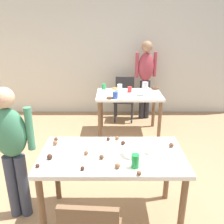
% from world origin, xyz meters
% --- Properties ---
extents(ground_plane, '(6.40, 6.40, 0.00)m').
position_xyz_m(ground_plane, '(0.00, 0.00, 0.00)').
color(ground_plane, '#9E7A56').
extents(wall_back, '(6.40, 0.10, 2.60)m').
position_xyz_m(wall_back, '(0.00, 3.20, 1.30)').
color(wall_back, beige).
rests_on(wall_back, ground_plane).
extents(dining_table_near, '(1.35, 0.72, 0.75)m').
position_xyz_m(dining_table_near, '(0.12, -0.04, 0.65)').
color(dining_table_near, silver).
rests_on(dining_table_near, ground_plane).
extents(dining_table_far, '(1.12, 0.74, 0.75)m').
position_xyz_m(dining_table_far, '(0.42, 2.02, 0.64)').
color(dining_table_far, white).
rests_on(dining_table_far, ground_plane).
extents(chair_far_table, '(0.44, 0.44, 0.87)m').
position_xyz_m(chair_far_table, '(0.37, 2.75, 0.50)').
color(chair_far_table, '#2D2D33').
rests_on(chair_far_table, ground_plane).
extents(person_girl_near, '(0.45, 0.22, 1.38)m').
position_xyz_m(person_girl_near, '(-0.83, 0.01, 0.82)').
color(person_girl_near, '#383D4C').
rests_on(person_girl_near, ground_plane).
extents(person_adult_far, '(0.45, 0.27, 1.58)m').
position_xyz_m(person_adult_far, '(0.79, 2.77, 0.96)').
color(person_adult_far, '#28282D').
rests_on(person_adult_far, ground_plane).
extents(mixing_bowl, '(0.19, 0.19, 0.08)m').
position_xyz_m(mixing_bowl, '(0.31, -0.06, 0.79)').
color(mixing_bowl, white).
rests_on(mixing_bowl, dining_table_near).
extents(soda_can, '(0.07, 0.07, 0.12)m').
position_xyz_m(soda_can, '(0.32, -0.26, 0.81)').
color(soda_can, '#198438').
rests_on(soda_can, dining_table_near).
extents(fork_near, '(0.17, 0.02, 0.01)m').
position_xyz_m(fork_near, '(-0.27, -0.14, 0.75)').
color(fork_near, silver).
rests_on(fork_near, dining_table_near).
extents(cup_near_0, '(0.08, 0.08, 0.11)m').
position_xyz_m(cup_near_0, '(0.49, -0.02, 0.80)').
color(cup_near_0, white).
rests_on(cup_near_0, dining_table_near).
extents(cake_ball_0, '(0.05, 0.05, 0.05)m').
position_xyz_m(cake_ball_0, '(0.31, 0.10, 0.78)').
color(cake_ball_0, brown).
rests_on(cake_ball_0, dining_table_near).
extents(cake_ball_1, '(0.04, 0.04, 0.04)m').
position_xyz_m(cake_ball_1, '(0.03, -0.13, 0.77)').
color(cake_ball_1, brown).
rests_on(cake_ball_1, dining_table_near).
extents(cake_ball_2, '(0.05, 0.05, 0.05)m').
position_xyz_m(cake_ball_2, '(0.17, -0.28, 0.77)').
color(cake_ball_2, brown).
rests_on(cake_ball_2, dining_table_near).
extents(cake_ball_3, '(0.04, 0.04, 0.04)m').
position_xyz_m(cake_ball_3, '(-0.13, -0.31, 0.77)').
color(cake_ball_3, '#3D2319').
rests_on(cake_ball_3, dining_table_near).
extents(cake_ball_4, '(0.04, 0.04, 0.04)m').
position_xyz_m(cake_ball_4, '(-0.51, -0.27, 0.77)').
color(cake_ball_4, '#3D2319').
rests_on(cake_ball_4, dining_table_near).
extents(cake_ball_5, '(0.05, 0.05, 0.05)m').
position_xyz_m(cake_ball_5, '(0.71, 0.09, 0.77)').
color(cake_ball_5, brown).
rests_on(cake_ball_5, dining_table_near).
extents(cake_ball_6, '(0.04, 0.04, 0.04)m').
position_xyz_m(cake_ball_6, '(0.34, -0.38, 0.77)').
color(cake_ball_6, brown).
rests_on(cake_ball_6, dining_table_near).
extents(cake_ball_7, '(0.04, 0.04, 0.04)m').
position_xyz_m(cake_ball_7, '(0.17, 0.25, 0.77)').
color(cake_ball_7, brown).
rests_on(cake_ball_7, dining_table_near).
extents(cake_ball_8, '(0.04, 0.04, 0.04)m').
position_xyz_m(cake_ball_8, '(0.08, 0.23, 0.77)').
color(cake_ball_8, '#3D2319').
rests_on(cake_ball_8, dining_table_near).
extents(cake_ball_9, '(0.04, 0.04, 0.04)m').
position_xyz_m(cake_ball_9, '(-0.46, 0.23, 0.77)').
color(cake_ball_9, brown).
rests_on(cake_ball_9, dining_table_near).
extents(cake_ball_10, '(0.05, 0.05, 0.05)m').
position_xyz_m(cake_ball_10, '(-0.44, -0.13, 0.78)').
color(cake_ball_10, '#3D2319').
rests_on(cake_ball_10, dining_table_near).
extents(cake_ball_11, '(0.04, 0.04, 0.04)m').
position_xyz_m(cake_ball_11, '(-0.12, -0.06, 0.77)').
color(cake_ball_11, brown).
rests_on(cake_ball_11, dining_table_near).
extents(cake_ball_12, '(0.05, 0.05, 0.05)m').
position_xyz_m(cake_ball_12, '(-0.45, 0.14, 0.77)').
color(cake_ball_12, brown).
rests_on(cake_ball_12, dining_table_near).
extents(cake_ball_13, '(0.04, 0.04, 0.04)m').
position_xyz_m(cake_ball_13, '(0.23, 0.14, 0.77)').
color(cake_ball_13, '#3D2319').
rests_on(cake_ball_13, dining_table_near).
extents(pitcher_far, '(0.10, 0.10, 0.23)m').
position_xyz_m(pitcher_far, '(0.67, 1.90, 0.87)').
color(pitcher_far, white).
rests_on(pitcher_far, dining_table_far).
extents(cup_far_0, '(0.07, 0.07, 0.12)m').
position_xyz_m(cup_far_0, '(-0.03, 2.25, 0.81)').
color(cup_far_0, green).
rests_on(cup_far_0, dining_table_far).
extents(cup_far_1, '(0.08, 0.08, 0.10)m').
position_xyz_m(cup_far_1, '(0.43, 2.11, 0.80)').
color(cup_far_1, red).
rests_on(cup_far_1, dining_table_far).
extents(cup_far_2, '(0.09, 0.09, 0.11)m').
position_xyz_m(cup_far_2, '(0.26, 2.23, 0.81)').
color(cup_far_2, white).
rests_on(cup_far_2, dining_table_far).
extents(cup_far_3, '(0.09, 0.09, 0.11)m').
position_xyz_m(cup_far_3, '(0.17, 1.74, 0.81)').
color(cup_far_3, '#3351B2').
rests_on(cup_far_3, dining_table_far).
extents(donut_far_0, '(0.10, 0.10, 0.03)m').
position_xyz_m(donut_far_0, '(0.17, 2.32, 0.76)').
color(donut_far_0, gold).
rests_on(donut_far_0, dining_table_far).
extents(donut_far_1, '(0.10, 0.10, 0.03)m').
position_xyz_m(donut_far_1, '(-0.02, 2.14, 0.77)').
color(donut_far_1, white).
rests_on(donut_far_1, dining_table_far).
extents(donut_far_2, '(0.14, 0.14, 0.04)m').
position_xyz_m(donut_far_2, '(0.74, 2.30, 0.77)').
color(donut_far_2, white).
rests_on(donut_far_2, dining_table_far).
extents(donut_far_3, '(0.14, 0.14, 0.04)m').
position_xyz_m(donut_far_3, '(0.92, 2.32, 0.77)').
color(donut_far_3, brown).
rests_on(donut_far_3, dining_table_far).
extents(donut_far_4, '(0.10, 0.10, 0.03)m').
position_xyz_m(donut_far_4, '(0.08, 1.72, 0.77)').
color(donut_far_4, brown).
rests_on(donut_far_4, dining_table_far).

